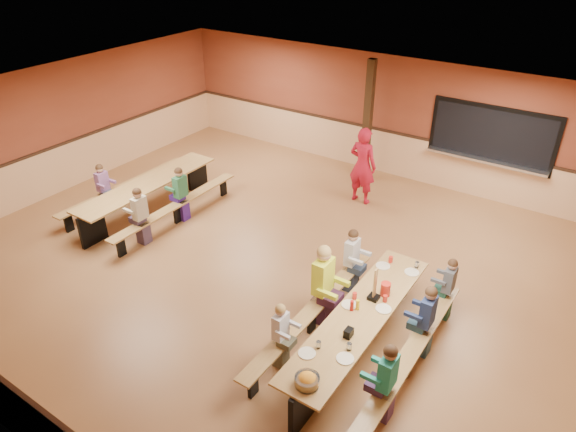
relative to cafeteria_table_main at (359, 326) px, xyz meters
The scene contains 23 objects.
ground 2.83m from the cafeteria_table_main, 154.32° to the left, with size 12.00×12.00×0.00m, color brown.
room_envelope 2.79m from the cafeteria_table_main, 154.32° to the left, with size 12.04×10.04×3.02m.
kitchen_pass_through 6.24m from the cafeteria_table_main, 89.13° to the left, with size 2.78×0.28×1.38m.
structural_post 6.30m from the cafeteria_table_main, 115.78° to the left, with size 0.18×0.18×3.00m, color black.
cafeteria_table_main is the anchor object (origin of this frame).
cafeteria_table_second 6.02m from the cafeteria_table_main, 167.64° to the left, with size 1.91×3.70×0.74m.
seated_child_white_left 1.20m from the cafeteria_table_main, 133.50° to the right, with size 0.33×0.27×1.12m, color silver, non-canonical shape.
seated_adult_yellow 0.90m from the cafeteria_table_main, 159.01° to the left, with size 0.48×0.39×1.44m, color #D8E92E, non-canonical shape.
seated_child_grey_left 1.55m from the cafeteria_table_main, 122.25° to the left, with size 0.38×0.31×1.22m, color silver, non-canonical shape.
seated_child_teal_right 1.20m from the cafeteria_table_main, 46.39° to the right, with size 0.39×0.32×1.24m, color teal, non-canonical shape.
seated_child_navy_right 0.99m from the cafeteria_table_main, 33.23° to the left, with size 0.38×0.31×1.23m, color navy, non-canonical shape.
seated_child_char_right 1.74m from the cafeteria_table_main, 61.62° to the left, with size 0.33×0.27×1.14m, color #484C52, non-canonical shape.
seated_child_purple_sec 6.74m from the cafeteria_table_main, behind, with size 0.34×0.28×1.16m, color #805284, non-canonical shape.
seated_child_green_sec 5.26m from the cafeteria_table_main, 163.83° to the left, with size 0.37×0.31×1.22m, color #2E7047, non-canonical shape.
seated_child_tan_sec 5.07m from the cafeteria_table_main, behind, with size 0.38×0.31×1.22m, color beige, non-canonical shape.
standing_woman 4.93m from the cafeteria_table_main, 116.42° to the left, with size 0.66×0.43×1.82m, color #B5142B.
punch_pitcher 0.71m from the cafeteria_table_main, 80.14° to the left, with size 0.16×0.16×0.22m, color red.
chip_bowl 1.57m from the cafeteria_table_main, 88.43° to the right, with size 0.32×0.32×0.15m, color #FFA928, non-canonical shape.
napkin_dispenser 0.58m from the cafeteria_table_main, 82.06° to the right, with size 0.10×0.14×0.13m, color black.
condiment_mustard 0.32m from the cafeteria_table_main, 137.34° to the left, with size 0.06×0.06×0.17m, color yellow.
condiment_ketchup 0.34m from the cafeteria_table_main, behind, with size 0.06×0.06×0.17m, color #B2140F.
table_paddle 0.56m from the cafeteria_table_main, 89.18° to the left, with size 0.16×0.16×0.56m.
place_settings 0.27m from the cafeteria_table_main, ahead, with size 0.65×3.30×0.11m, color beige, non-canonical shape.
Camera 1 is at (4.85, -6.60, 5.80)m, focal length 32.00 mm.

